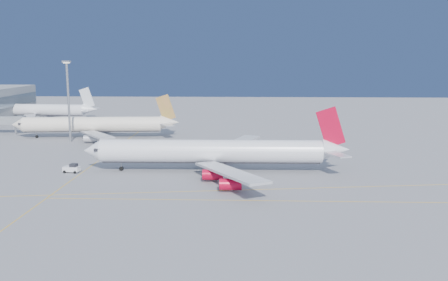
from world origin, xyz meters
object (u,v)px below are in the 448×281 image
at_px(airliner_virgin, 217,152).
at_px(light_mast, 68,94).
at_px(airliner_third, 38,110).
at_px(pushback_tug, 72,168).
at_px(airliner_etihad, 96,124).

distance_m(airliner_virgin, light_mast, 69.81).
bearing_deg(airliner_third, pushback_tug, -59.30).
xyz_separation_m(airliner_etihad, airliner_third, (-42.29, 49.88, -0.14)).
distance_m(airliner_virgin, pushback_tug, 37.51).
distance_m(airliner_virgin, airliner_third, 135.88).
distance_m(pushback_tug, light_mast, 51.33).
bearing_deg(airliner_third, light_mast, -54.52).
height_order(airliner_etihad, light_mast, light_mast).
xyz_separation_m(airliner_virgin, pushback_tug, (-37.18, -2.86, -4.06)).
distance_m(airliner_etihad, light_mast, 16.32).
xyz_separation_m(airliner_etihad, pushback_tug, (9.85, -55.37, -3.76)).
bearing_deg(airliner_etihad, airliner_third, 125.59).
relative_size(airliner_virgin, light_mast, 2.46).
height_order(airliner_virgin, pushback_tug, airliner_virgin).
bearing_deg(airliner_virgin, pushback_tug, -176.34).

